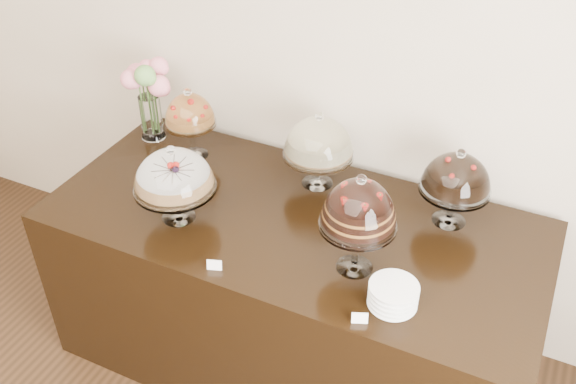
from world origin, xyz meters
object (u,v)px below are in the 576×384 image
at_px(cake_stand_fruit_tart, 190,113).
at_px(cake_stand_cheesecake, 319,141).
at_px(cake_stand_dark_choco, 457,177).
at_px(plate_stack, 393,295).
at_px(flower_vase, 148,89).
at_px(cake_stand_sugar_sponge, 174,174).
at_px(cake_stand_choco_layer, 359,209).
at_px(display_counter, 292,292).

bearing_deg(cake_stand_fruit_tart, cake_stand_cheesecake, 3.80).
relative_size(cake_stand_dark_choco, plate_stack, 2.02).
relative_size(cake_stand_cheesecake, plate_stack, 2.08).
bearing_deg(plate_stack, flower_vase, 157.71).
bearing_deg(cake_stand_fruit_tart, flower_vase, 168.45).
height_order(cake_stand_sugar_sponge, cake_stand_cheesecake, cake_stand_cheesecake).
bearing_deg(plate_stack, cake_stand_choco_layer, 146.64).
xyz_separation_m(cake_stand_sugar_sponge, cake_stand_choco_layer, (0.82, 0.03, 0.07)).
height_order(display_counter, plate_stack, plate_stack).
xyz_separation_m(cake_stand_cheesecake, flower_vase, (-0.94, 0.01, 0.05)).
distance_m(cake_stand_choco_layer, cake_stand_cheesecake, 0.60).
bearing_deg(cake_stand_dark_choco, flower_vase, 179.00).
xyz_separation_m(cake_stand_dark_choco, flower_vase, (-1.58, 0.03, 0.05)).
height_order(cake_stand_cheesecake, flower_vase, flower_vase).
bearing_deg(flower_vase, cake_stand_cheesecake, -0.80).
height_order(cake_stand_choco_layer, cake_stand_dark_choco, cake_stand_choco_layer).
height_order(cake_stand_fruit_tart, plate_stack, cake_stand_fruit_tart).
relative_size(flower_vase, plate_stack, 2.41).
relative_size(cake_stand_fruit_tart, flower_vase, 0.85).
bearing_deg(cake_stand_dark_choco, plate_stack, -96.49).
height_order(display_counter, flower_vase, flower_vase).
relative_size(display_counter, cake_stand_fruit_tart, 5.89).
bearing_deg(cake_stand_choco_layer, flower_vase, 159.62).
relative_size(cake_stand_dark_choco, cake_stand_fruit_tart, 0.99).
distance_m(cake_stand_choco_layer, cake_stand_dark_choco, 0.53).
height_order(cake_stand_dark_choco, cake_stand_fruit_tart, cake_stand_fruit_tart).
relative_size(cake_stand_sugar_sponge, cake_stand_dark_choco, 1.00).
xyz_separation_m(cake_stand_sugar_sponge, plate_stack, (1.02, -0.10, -0.18)).
xyz_separation_m(cake_stand_fruit_tart, plate_stack, (1.23, -0.56, -0.19)).
xyz_separation_m(display_counter, cake_stand_fruit_tart, (-0.67, 0.26, 0.69)).
height_order(cake_stand_cheesecake, cake_stand_dark_choco, cake_stand_cheesecake).
bearing_deg(flower_vase, cake_stand_fruit_tart, -11.55).
relative_size(cake_stand_choco_layer, cake_stand_cheesecake, 1.18).
bearing_deg(cake_stand_sugar_sponge, cake_stand_fruit_tart, 114.80).
xyz_separation_m(display_counter, flower_vase, (-0.95, 0.31, 0.73)).
distance_m(cake_stand_dark_choco, flower_vase, 1.58).
distance_m(display_counter, flower_vase, 1.24).
bearing_deg(cake_stand_cheesecake, cake_stand_dark_choco, -1.29).
distance_m(display_counter, cake_stand_fruit_tart, 1.00).
bearing_deg(flower_vase, cake_stand_choco_layer, -20.38).
xyz_separation_m(display_counter, cake_stand_sugar_sponge, (-0.46, -0.20, 0.68)).
relative_size(cake_stand_cheesecake, flower_vase, 0.87).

